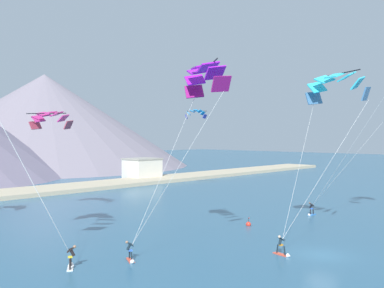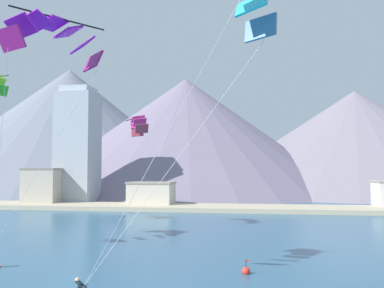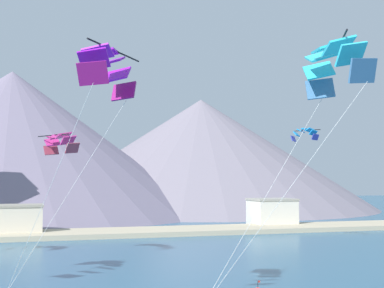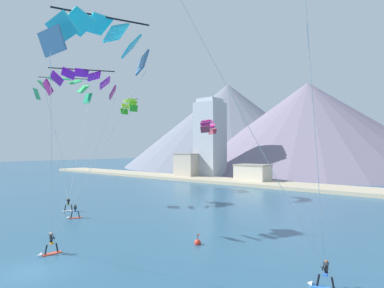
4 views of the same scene
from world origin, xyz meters
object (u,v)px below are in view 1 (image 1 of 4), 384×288
at_px(kitesurfer_mid_center, 311,211).
at_px(parafoil_kite_near_lead, 336,85).
at_px(kitesurfer_near_trail, 131,255).
at_px(parafoil_kite_near_trail, 204,77).
at_px(parafoil_kite_distant_high_outer, 50,118).
at_px(kitesurfer_near_lead, 283,249).
at_px(race_marker_buoy, 248,224).
at_px(parafoil_kite_distant_low_drift, 196,113).
at_px(kitesurfer_far_left, 71,260).

height_order(kitesurfer_mid_center, parafoil_kite_near_lead, parafoil_kite_near_lead).
bearing_deg(kitesurfer_near_trail, parafoil_kite_near_trail, -23.58).
xyz_separation_m(kitesurfer_mid_center, parafoil_kite_distant_high_outer, (-23.38, 21.44, 11.51)).
xyz_separation_m(kitesurfer_near_lead, parafoil_kite_distant_high_outer, (-5.54, 28.69, 11.48)).
relative_size(kitesurfer_near_lead, parafoil_kite_distant_high_outer, 0.31).
distance_m(kitesurfer_near_trail, race_marker_buoy, 17.28).
height_order(kitesurfer_mid_center, parafoil_kite_near_trail, parafoil_kite_near_trail).
bearing_deg(parafoil_kite_distant_low_drift, parafoil_kite_near_lead, -116.32).
bearing_deg(kitesurfer_mid_center, kitesurfer_near_trail, 179.25).
relative_size(kitesurfer_near_trail, parafoil_kite_distant_low_drift, 0.44).
xyz_separation_m(kitesurfer_mid_center, kitesurfer_far_left, (-31.73, 2.25, 0.11)).
distance_m(parafoil_kite_near_trail, race_marker_buoy, 18.99).
bearing_deg(parafoil_kite_distant_high_outer, kitesurfer_mid_center, -42.52).
distance_m(kitesurfer_near_trail, parafoil_kite_near_trail, 15.64).
xyz_separation_m(parafoil_kite_near_lead, parafoil_kite_distant_low_drift, (17.08, 34.54, -0.66)).
xyz_separation_m(kitesurfer_near_lead, race_marker_buoy, (7.41, 9.04, -0.34)).
relative_size(kitesurfer_far_left, parafoil_kite_near_lead, 0.12).
relative_size(kitesurfer_near_trail, kitesurfer_mid_center, 0.99).
height_order(kitesurfer_near_trail, parafoil_kite_near_trail, parafoil_kite_near_trail).
xyz_separation_m(kitesurfer_near_trail, kitesurfer_mid_center, (27.64, -0.36, -0.02)).
bearing_deg(parafoil_kite_near_lead, race_marker_buoy, 91.79).
distance_m(kitesurfer_near_lead, kitesurfer_mid_center, 19.26).
bearing_deg(kitesurfer_near_trail, kitesurfer_mid_center, -0.75).
height_order(kitesurfer_near_trail, parafoil_kite_distant_high_outer, parafoil_kite_distant_high_outer).
bearing_deg(kitesurfer_near_trail, parafoil_kite_near_lead, -25.80).
xyz_separation_m(kitesurfer_mid_center, parafoil_kite_distant_low_drift, (6.97, 26.43, 13.45)).
relative_size(kitesurfer_near_lead, parafoil_kite_near_lead, 0.12).
bearing_deg(parafoil_kite_distant_low_drift, kitesurfer_near_lead, -126.36).
xyz_separation_m(kitesurfer_far_left, parafoil_kite_near_lead, (21.61, -10.36, 14.00)).
bearing_deg(race_marker_buoy, kitesurfer_mid_center, -9.70).
distance_m(kitesurfer_near_lead, kitesurfer_near_trail, 12.42).
relative_size(parafoil_kite_distant_high_outer, parafoil_kite_distant_low_drift, 1.44).
distance_m(kitesurfer_far_left, parafoil_kite_distant_high_outer, 23.83).
xyz_separation_m(kitesurfer_near_lead, kitesurfer_mid_center, (17.83, 7.26, -0.03)).
distance_m(kitesurfer_near_lead, parafoil_kite_distant_high_outer, 31.40).
bearing_deg(parafoil_kite_distant_high_outer, kitesurfer_far_left, -113.52).
height_order(kitesurfer_near_lead, parafoil_kite_near_lead, parafoil_kite_near_lead).
xyz_separation_m(kitesurfer_near_trail, parafoil_kite_distant_high_outer, (4.27, 21.07, 11.50)).
distance_m(parafoil_kite_distant_low_drift, race_marker_buoy, 33.15).
distance_m(parafoil_kite_near_lead, parafoil_kite_near_trail, 13.17).
xyz_separation_m(kitesurfer_far_left, parafoil_kite_distant_low_drift, (38.70, 24.18, 13.34)).
xyz_separation_m(kitesurfer_near_trail, parafoil_kite_distant_low_drift, (34.61, 26.07, 13.43)).
bearing_deg(parafoil_kite_near_trail, race_marker_buoy, 19.02).
relative_size(kitesurfer_mid_center, race_marker_buoy, 1.72).
xyz_separation_m(parafoil_kite_near_trail, parafoil_kite_distant_low_drift, (28.83, 28.59, -0.88)).
bearing_deg(kitesurfer_mid_center, parafoil_kite_distant_high_outer, 137.48).
height_order(kitesurfer_near_lead, race_marker_buoy, kitesurfer_near_lead).
xyz_separation_m(kitesurfer_near_lead, parafoil_kite_near_lead, (7.72, -0.85, 14.08)).
bearing_deg(parafoil_kite_distant_low_drift, kitesurfer_far_left, -148.00).
bearing_deg(kitesurfer_far_left, kitesurfer_near_trail, -24.82).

